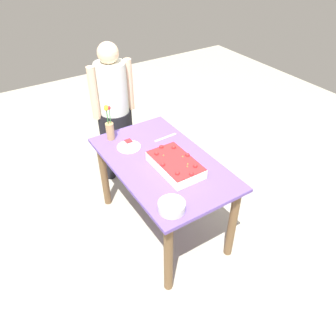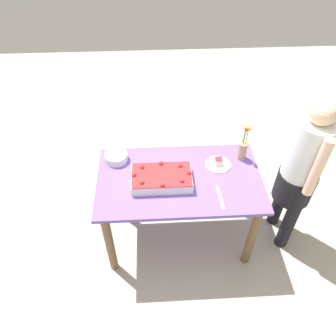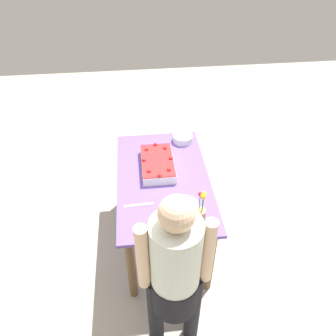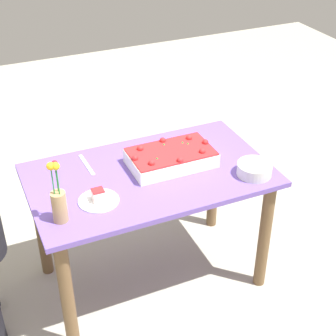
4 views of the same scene
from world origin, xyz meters
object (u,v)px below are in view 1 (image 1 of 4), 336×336
Objects in this scene: sheet_cake at (175,164)px; flower_vase at (110,128)px; serving_plate_with_slice at (129,146)px; fruit_bowl at (172,207)px; person_standing at (114,106)px; cake_knife at (166,137)px.

sheet_cake is 0.73m from flower_vase.
serving_plate_with_slice is at bearing 19.84° from sheet_cake.
serving_plate_with_slice is at bearing -7.05° from fruit_bowl.
person_standing reaches higher than fruit_bowl.
sheet_cake is 0.46m from fruit_bowl.
flower_vase reaches higher than cake_knife.
sheet_cake is 2.26× the size of serving_plate_with_slice.
sheet_cake is at bearing -160.16° from serving_plate_with_slice.
sheet_cake is at bearing 64.60° from cake_knife.
flower_vase reaches higher than fruit_bowl.
cake_knife is at bearing -22.81° from sheet_cake.
person_standing reaches higher than serving_plate_with_slice.
flower_vase is (0.25, 0.43, 0.11)m from cake_knife.
fruit_bowl is (-0.80, 0.46, 0.03)m from cake_knife.
fruit_bowl is at bearing 178.35° from flower_vase.
serving_plate_with_slice reaches higher than cake_knife.
flower_vase is (0.21, 0.07, 0.10)m from serving_plate_with_slice.
fruit_bowl is at bearing -10.16° from person_standing.
person_standing is at bearing -14.26° from serving_plate_with_slice.
person_standing is (0.63, -0.16, 0.06)m from serving_plate_with_slice.
cake_knife is (0.43, -0.18, -0.04)m from sheet_cake.
flower_vase is at bearing -1.65° from fruit_bowl.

